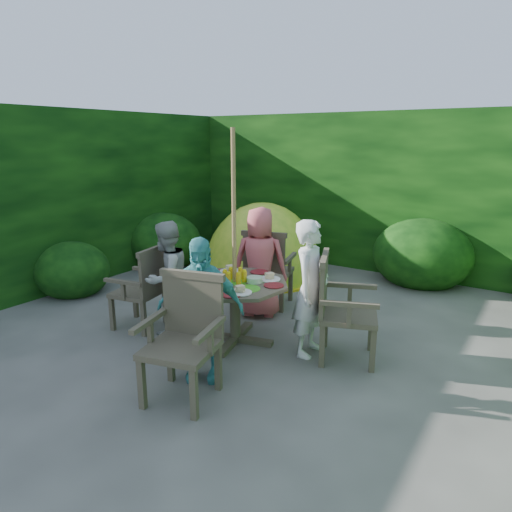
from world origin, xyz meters
The scene contains 13 objects.
ground centered at (0.00, 0.00, 0.00)m, with size 60.00×60.00×0.00m, color #4D4A45.
hedge_enclosure centered at (0.00, 1.33, 1.25)m, with size 9.00×9.00×2.50m.
patio_table centered at (-0.51, 0.16, 0.56)m, with size 1.38×1.38×0.79m.
parasol_pole centered at (-0.51, 0.15, 1.10)m, with size 0.04×0.04×2.20m, color olive.
garden_chair_right centered at (0.55, 0.40, 0.53)m, with size 0.71×0.75×1.00m.
garden_chair_left centered at (-1.58, -0.11, 0.49)m, with size 0.58×0.63×0.91m.
garden_chair_back centered at (-0.77, 1.22, 0.52)m, with size 0.69×0.65×0.97m.
garden_chair_front centered at (-0.25, -0.91, 0.53)m, with size 0.70×0.65×0.99m.
child_right centered at (0.26, 0.35, 0.68)m, with size 0.49×0.32×1.36m, color silver.
child_left centered at (-1.29, -0.04, 0.62)m, with size 0.61×0.47×1.25m, color #A4A59F.
child_back centered at (-0.70, 0.93, 0.66)m, with size 0.65×0.42×1.33m, color #D4575D.
child_front centered at (-0.32, -0.62, 0.65)m, with size 0.76×0.32×1.30m, color #48A7A9.
dome_tent centered at (-1.60, 2.39, 0.00)m, with size 2.00×2.00×2.28m.
Camera 1 is at (2.14, -3.48, 2.10)m, focal length 32.00 mm.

